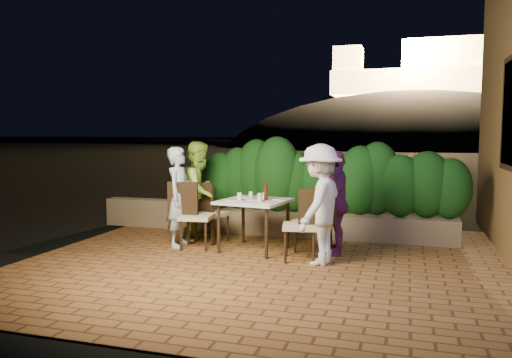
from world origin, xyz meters
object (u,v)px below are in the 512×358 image
at_px(beer_bottle, 266,191).
at_px(diner_green, 200,191).
at_px(dining_table, 254,225).
at_px(chair_left_front, 196,215).
at_px(diner_blue, 179,197).
at_px(diner_white, 320,204).
at_px(chair_right_back, 313,220).
at_px(parapet_lamp, 197,198).
at_px(chair_right_front, 300,225).
at_px(bowl, 261,196).
at_px(chair_left_back, 212,212).
at_px(diner_purple, 336,203).

height_order(beer_bottle, diner_green, diner_green).
bearing_deg(dining_table, chair_left_front, -172.08).
relative_size(chair_left_front, diner_blue, 0.66).
bearing_deg(diner_white, chair_right_back, -149.19).
relative_size(diner_white, parapet_lamp, 11.34).
bearing_deg(diner_green, parapet_lamp, 32.06).
bearing_deg(chair_right_front, diner_white, 149.33).
xyz_separation_m(beer_bottle, diner_blue, (-1.35, -0.08, -0.13)).
xyz_separation_m(chair_left_front, diner_white, (1.92, -0.35, 0.29)).
height_order(bowl, diner_blue, diner_blue).
bearing_deg(chair_left_back, diner_purple, 9.99).
height_order(chair_right_front, diner_white, diner_white).
bearing_deg(chair_left_back, chair_left_front, -77.99).
relative_size(dining_table, chair_right_front, 0.94).
bearing_deg(dining_table, chair_right_back, 6.23).
height_order(chair_left_back, diner_purple, diner_purple).
xyz_separation_m(chair_left_front, chair_right_back, (1.73, 0.21, -0.02)).
bearing_deg(chair_left_front, beer_bottle, -0.79).
distance_m(chair_left_back, parapet_lamp, 1.11).
bearing_deg(dining_table, diner_white, -24.00).
bearing_deg(dining_table, diner_blue, -176.52).
distance_m(chair_left_front, diner_purple, 2.08).
height_order(beer_bottle, chair_left_front, beer_bottle).
distance_m(dining_table, bowl, 0.49).
relative_size(bowl, chair_right_back, 0.16).
height_order(chair_right_front, diner_blue, diner_blue).
xyz_separation_m(beer_bottle, chair_right_front, (0.58, -0.38, -0.40)).
bearing_deg(parapet_lamp, bowl, -33.36).
relative_size(chair_left_back, diner_purple, 0.63).
relative_size(chair_left_front, chair_right_front, 1.02).
height_order(chair_left_back, diner_green, diner_green).
height_order(chair_right_back, diner_purple, diner_purple).
distance_m(beer_bottle, diner_blue, 1.35).
xyz_separation_m(chair_right_back, diner_white, (0.19, -0.56, 0.31)).
bearing_deg(diner_purple, parapet_lamp, -122.42).
xyz_separation_m(bowl, parapet_lamp, (-1.50, 0.99, -0.20)).
distance_m(chair_left_front, chair_left_back, 0.51).
bearing_deg(chair_left_front, bowl, 16.88).
height_order(chair_left_front, diner_white, diner_white).
distance_m(chair_left_back, diner_purple, 2.04).
distance_m(chair_right_front, parapet_lamp, 2.78).
bearing_deg(diner_purple, diner_green, -107.20).
height_order(chair_right_back, parapet_lamp, chair_right_back).
relative_size(dining_table, chair_right_back, 0.96).
relative_size(bowl, diner_green, 0.10).
xyz_separation_m(diner_green, parapet_lamp, (-0.41, 0.83, -0.23)).
bearing_deg(chair_left_back, dining_table, -7.80).
relative_size(chair_right_front, diner_purple, 0.66).
bearing_deg(diner_purple, chair_right_front, -49.37).
distance_m(dining_table, chair_left_front, 0.88).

